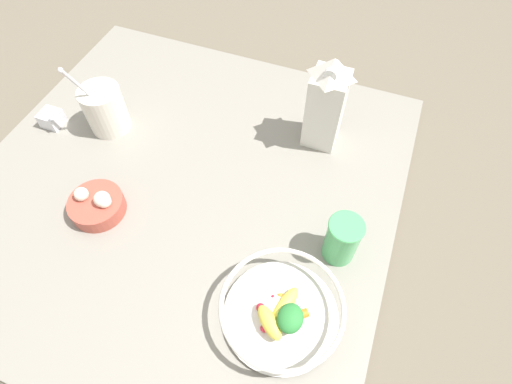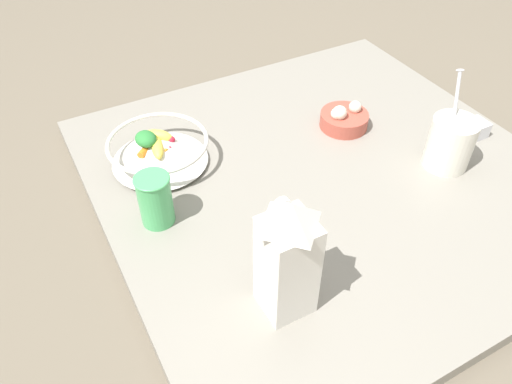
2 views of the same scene
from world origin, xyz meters
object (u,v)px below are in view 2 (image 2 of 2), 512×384
fruit_bowl (158,150)px  milk_carton (287,258)px  drinking_cup (155,199)px  garlic_bowl (344,119)px  spice_jar (475,129)px  yogurt_tub (451,141)px

fruit_bowl → milk_carton: milk_carton is taller
drinking_cup → garlic_bowl: drinking_cup is taller
fruit_bowl → spice_jar: (-0.75, 0.28, -0.02)m
milk_carton → spice_jar: bearing=-163.3°
fruit_bowl → garlic_bowl: (-0.47, 0.09, -0.02)m
drinking_cup → garlic_bowl: 0.55m
fruit_bowl → yogurt_tub: 0.68m
fruit_bowl → milk_carton: 0.50m
yogurt_tub → drinking_cup: size_ratio=1.89×
drinking_cup → spice_jar: (-0.82, 0.10, -0.04)m
fruit_bowl → garlic_bowl: fruit_bowl is taller
milk_carton → garlic_bowl: (-0.42, -0.40, -0.10)m
milk_carton → yogurt_tub: milk_carton is taller
fruit_bowl → spice_jar: bearing=159.6°
yogurt_tub → spice_jar: yogurt_tub is taller
fruit_bowl → spice_jar: size_ratio=4.63×
yogurt_tub → garlic_bowl: yogurt_tub is taller
yogurt_tub → garlic_bowl: (0.12, -0.24, -0.04)m
fruit_bowl → yogurt_tub: yogurt_tub is taller
milk_carton → spice_jar: milk_carton is taller
yogurt_tub → spice_jar: 0.17m
fruit_bowl → garlic_bowl: bearing=169.8°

